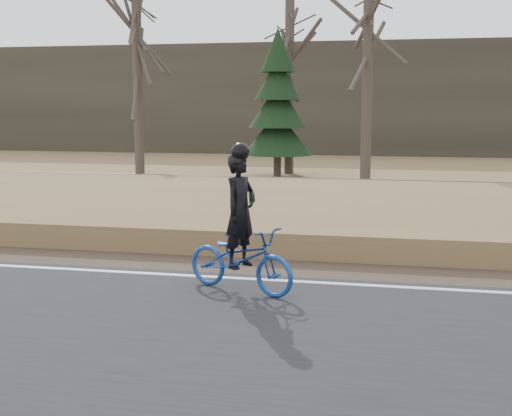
# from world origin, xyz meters

# --- Properties ---
(embankment) EXTENTS (120.00, 5.00, 0.44)m
(embankment) POSITION_xyz_m (0.00, 4.20, 0.22)
(embankment) COLOR brown
(embankment) RESTS_ON ground
(ballast) EXTENTS (120.00, 3.00, 0.45)m
(ballast) POSITION_xyz_m (0.00, 8.00, 0.23)
(ballast) COLOR slate
(ballast) RESTS_ON ground
(railroad) EXTENTS (120.00, 2.40, 0.29)m
(railroad) POSITION_xyz_m (0.00, 8.00, 0.53)
(railroad) COLOR black
(railroad) RESTS_ON ballast
(treeline_backdrop) EXTENTS (120.00, 4.00, 6.00)m
(treeline_backdrop) POSITION_xyz_m (0.00, 30.00, 3.00)
(treeline_backdrop) COLOR #383328
(treeline_backdrop) RESTS_ON ground
(cyclist) EXTENTS (1.85, 1.24, 2.08)m
(cyclist) POSITION_xyz_m (-4.09, -0.49, 0.71)
(cyclist) COLOR navy
(cyclist) RESTS_ON road
(bare_tree_far_left) EXTENTS (0.36, 0.36, 8.07)m
(bare_tree_far_left) POSITION_xyz_m (-12.12, 15.87, 4.04)
(bare_tree_far_left) COLOR #463C33
(bare_tree_far_left) RESTS_ON ground
(bare_tree_left) EXTENTS (0.36, 0.36, 7.41)m
(bare_tree_left) POSITION_xyz_m (-6.57, 17.53, 3.71)
(bare_tree_left) COLOR #463C33
(bare_tree_left) RESTS_ON ground
(bare_tree_near_left) EXTENTS (0.36, 0.36, 6.69)m
(bare_tree_near_left) POSITION_xyz_m (-3.35, 13.90, 3.35)
(bare_tree_near_left) COLOR #463C33
(bare_tree_near_left) RESTS_ON ground
(conifer) EXTENTS (2.60, 2.60, 5.45)m
(conifer) POSITION_xyz_m (-6.75, 16.10, 2.58)
(conifer) COLOR #463C33
(conifer) RESTS_ON ground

